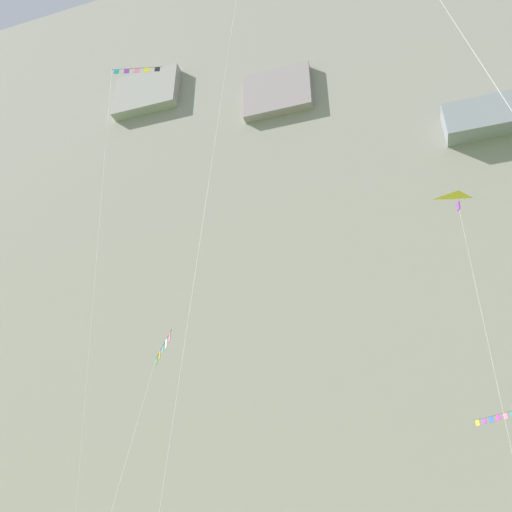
{
  "coord_description": "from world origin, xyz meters",
  "views": [
    {
      "loc": [
        10.29,
        -0.41,
        2.35
      ],
      "look_at": [
        1.91,
        27.11,
        18.44
      ],
      "focal_mm": 34.86,
      "sensor_mm": 36.0,
      "label": 1
    }
  ],
  "objects_px": {
    "kite_delta_upper_right": "(461,202)",
    "kite_banner_low_center": "(129,111)",
    "kite_banner_front_field": "(505,429)",
    "kite_banner_near_cliff": "(160,357)"
  },
  "relations": [
    {
      "from": "kite_delta_upper_right",
      "to": "kite_banner_low_center",
      "type": "xyz_separation_m",
      "value": [
        -18.69,
        -9.04,
        4.54
      ]
    },
    {
      "from": "kite_delta_upper_right",
      "to": "kite_banner_front_field",
      "type": "distance_m",
      "value": 13.58
    },
    {
      "from": "kite_delta_upper_right",
      "to": "kite_banner_front_field",
      "type": "relative_size",
      "value": 2.46
    },
    {
      "from": "kite_banner_low_center",
      "to": "kite_banner_front_field",
      "type": "bearing_deg",
      "value": 35.98
    },
    {
      "from": "kite_banner_near_cliff",
      "to": "kite_banner_low_center",
      "type": "height_order",
      "value": "kite_banner_low_center"
    },
    {
      "from": "kite_delta_upper_right",
      "to": "kite_banner_front_field",
      "type": "bearing_deg",
      "value": 87.44
    },
    {
      "from": "kite_delta_upper_right",
      "to": "kite_banner_front_field",
      "type": "height_order",
      "value": "kite_delta_upper_right"
    },
    {
      "from": "kite_banner_near_cliff",
      "to": "kite_banner_front_field",
      "type": "relative_size",
      "value": 1.44
    },
    {
      "from": "kite_banner_front_field",
      "to": "kite_banner_low_center",
      "type": "bearing_deg",
      "value": -144.02
    },
    {
      "from": "kite_delta_upper_right",
      "to": "kite_banner_front_field",
      "type": "xyz_separation_m",
      "value": [
        0.21,
        4.69,
        -12.74
      ]
    }
  ]
}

